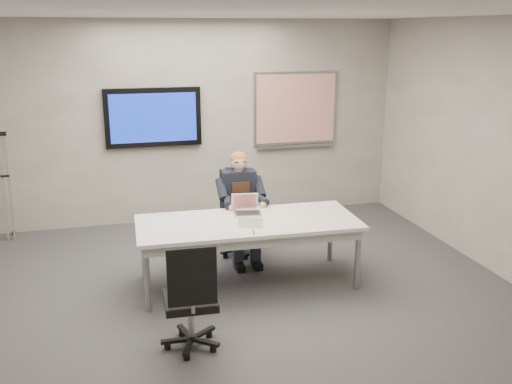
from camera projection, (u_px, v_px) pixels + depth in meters
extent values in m
cube|color=#3A393C|center=(240.00, 312.00, 5.54)|extent=(6.00, 6.00, 0.02)
cube|color=silver|center=(238.00, 11.00, 4.77)|extent=(6.00, 6.00, 0.02)
cube|color=gray|center=(189.00, 123.00, 7.95)|extent=(6.00, 0.02, 2.80)
cube|color=gray|center=(405.00, 342.00, 2.37)|extent=(6.00, 0.02, 2.80)
cube|color=white|center=(248.00, 222.00, 6.00)|extent=(2.35, 1.04, 0.04)
cube|color=#B8B8B3|center=(248.00, 229.00, 6.02)|extent=(2.25, 0.94, 0.10)
cylinder|color=gray|center=(147.00, 279.00, 5.48)|extent=(0.06, 0.06, 0.68)
cylinder|color=gray|center=(358.00, 260.00, 5.95)|extent=(0.06, 0.06, 0.68)
cylinder|color=gray|center=(144.00, 249.00, 6.24)|extent=(0.06, 0.06, 0.68)
cylinder|color=gray|center=(330.00, 233.00, 6.71)|extent=(0.06, 0.06, 0.68)
cube|color=black|center=(153.00, 117.00, 7.75)|extent=(1.30, 0.08, 0.80)
cube|color=navy|center=(153.00, 118.00, 7.71)|extent=(1.16, 0.01, 0.66)
cube|color=gray|center=(295.00, 108.00, 8.27)|extent=(1.25, 0.04, 1.05)
cube|color=white|center=(296.00, 108.00, 8.24)|extent=(1.18, 0.01, 0.98)
cube|color=gray|center=(296.00, 146.00, 8.38)|extent=(1.18, 0.05, 0.04)
cylinder|color=gray|center=(238.00, 232.00, 6.94)|extent=(0.06, 0.06, 0.35)
cube|color=black|center=(238.00, 219.00, 6.89)|extent=(0.50, 0.50, 0.07)
cube|color=black|center=(236.00, 189.00, 7.01)|extent=(0.41, 0.10, 0.50)
cylinder|color=gray|center=(191.00, 319.00, 4.88)|extent=(0.06, 0.06, 0.34)
cube|color=black|center=(190.00, 300.00, 4.84)|extent=(0.45, 0.45, 0.07)
cube|color=black|center=(192.00, 276.00, 4.55)|extent=(0.40, 0.06, 0.49)
cube|color=black|center=(239.00, 193.00, 6.77)|extent=(0.40, 0.24, 0.55)
cube|color=#362116|center=(241.00, 193.00, 6.66)|extent=(0.21, 0.03, 0.26)
sphere|color=#DEA988|center=(239.00, 162.00, 6.64)|extent=(0.20, 0.20, 0.20)
ellipsoid|color=brown|center=(239.00, 159.00, 6.65)|extent=(0.21, 0.21, 0.17)
cube|color=#B9B9BC|center=(248.00, 214.00, 6.19)|extent=(0.32, 0.24, 0.02)
cube|color=black|center=(248.00, 213.00, 6.18)|extent=(0.27, 0.18, 0.00)
cube|color=#B9B9BC|center=(245.00, 201.00, 6.29)|extent=(0.30, 0.11, 0.19)
cube|color=red|center=(245.00, 201.00, 6.28)|extent=(0.26, 0.09, 0.16)
cylinder|color=black|center=(254.00, 232.00, 5.64)|extent=(0.02, 0.13, 0.01)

